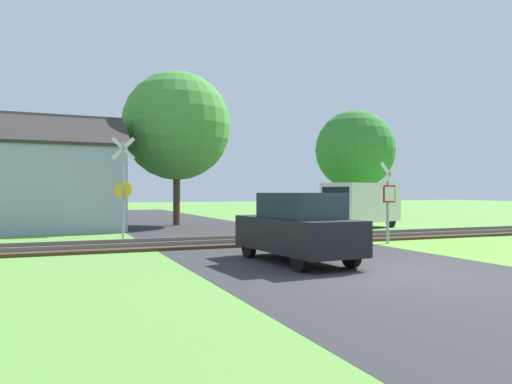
# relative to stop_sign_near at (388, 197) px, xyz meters

# --- Properties ---
(ground_plane) EXTENTS (160.00, 160.00, 0.00)m
(ground_plane) POSITION_rel_stop_sign_near_xyz_m (-4.25, -4.92, -1.62)
(ground_plane) COLOR #5B933D
(road_asphalt) EXTENTS (7.30, 80.00, 0.01)m
(road_asphalt) POSITION_rel_stop_sign_near_xyz_m (-4.25, -2.92, -1.62)
(road_asphalt) COLOR #2D2D30
(road_asphalt) RESTS_ON ground
(rail_track) EXTENTS (60.00, 2.60, 0.22)m
(rail_track) POSITION_rel_stop_sign_near_xyz_m (-4.25, 2.04, -1.57)
(rail_track) COLOR #422D1E
(rail_track) RESTS_ON ground
(stop_sign_near) EXTENTS (0.86, 0.22, 2.85)m
(stop_sign_near) POSITION_rel_stop_sign_near_xyz_m (0.00, 0.00, 0.00)
(stop_sign_near) COLOR #9E9EA5
(stop_sign_near) RESTS_ON ground
(crossing_sign_far) EXTENTS (0.87, 0.20, 3.87)m
(crossing_sign_far) POSITION_rel_stop_sign_near_xyz_m (-8.40, 4.83, 0.52)
(crossing_sign_far) COLOR #9E9EA5
(crossing_sign_far) RESTS_ON ground
(house) EXTENTS (7.39, 5.76, 5.45)m
(house) POSITION_rel_stop_sign_near_xyz_m (-11.28, 10.75, 0.48)
(house) COLOR #99A3B7
(house) RESTS_ON ground
(tree_far) EXTENTS (5.65, 5.65, 7.63)m
(tree_far) POSITION_rel_stop_sign_near_xyz_m (9.07, 15.93, 3.17)
(tree_far) COLOR #513823
(tree_far) RESTS_ON ground
(tree_center) EXTENTS (5.86, 5.86, 8.32)m
(tree_center) POSITION_rel_stop_sign_near_xyz_m (-4.67, 12.28, 3.75)
(tree_center) COLOR #513823
(tree_center) RESTS_ON ground
(mail_truck) EXTENTS (5.24, 3.49, 2.24)m
(mail_truck) POSITION_rel_stop_sign_near_xyz_m (3.25, 6.66, -0.39)
(mail_truck) COLOR silver
(mail_truck) RESTS_ON ground
(parked_car) EXTENTS (1.92, 4.11, 1.78)m
(parked_car) POSITION_rel_stop_sign_near_xyz_m (-5.05, -3.00, -0.73)
(parked_car) COLOR black
(parked_car) RESTS_ON ground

